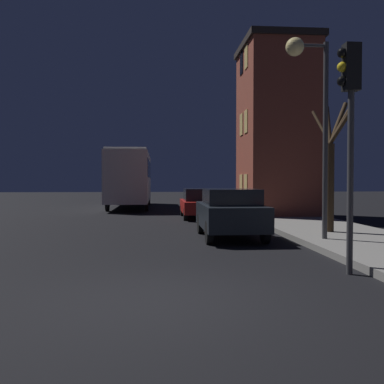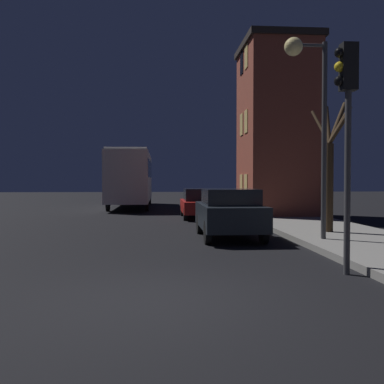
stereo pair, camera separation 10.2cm
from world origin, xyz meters
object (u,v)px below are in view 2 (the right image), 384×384
car_mid_lane (201,203)px  car_near_lane (229,212)px  bus (131,175)px  streetlamp (307,88)px  traffic_light (347,110)px  bare_tree (331,165)px

car_mid_lane → car_near_lane: bearing=-88.5°
bus → car_near_lane: bearing=-75.2°
streetlamp → traffic_light: (-0.54, -3.76, -1.23)m
streetlamp → traffic_light: streetlamp is taller
car_near_lane → car_mid_lane: 7.23m
car_near_lane → car_mid_lane: bearing=91.5°
bare_tree → car_mid_lane: 8.08m
bare_tree → car_mid_lane: size_ratio=1.09×
bare_tree → car_mid_lane: (-3.52, 7.09, -1.58)m
bare_tree → bus: bearing=115.8°
traffic_light → car_near_lane: size_ratio=1.17×
bare_tree → car_mid_lane: bearing=116.4°
streetlamp → car_mid_lane: (-2.14, 8.76, -3.69)m
traffic_light → car_near_lane: (-1.41, 5.29, -2.36)m
traffic_light → bus: 21.53m
car_near_lane → car_mid_lane: (-0.19, 7.23, -0.09)m
bus → car_near_lane: size_ratio=2.73×
streetlamp → traffic_light: 4.00m
streetlamp → car_near_lane: 4.37m
streetlamp → bare_tree: 3.02m
traffic_light → bare_tree: bearing=70.5°
streetlamp → bus: streetlamp is taller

